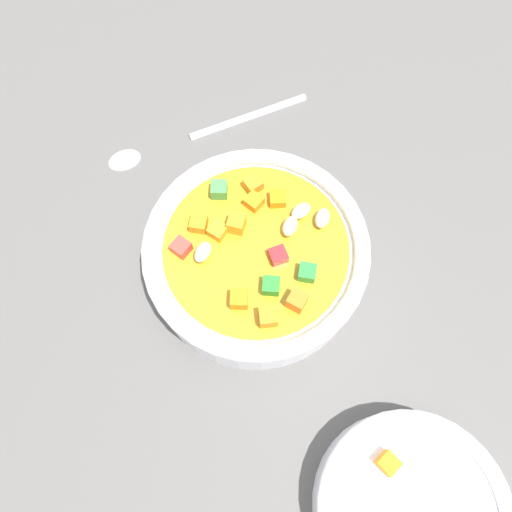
% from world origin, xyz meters
% --- Properties ---
extents(ground_plane, '(1.40, 1.40, 0.02)m').
position_xyz_m(ground_plane, '(0.00, 0.00, -0.01)').
color(ground_plane, '#565451').
extents(soup_bowl_main, '(0.20, 0.20, 0.06)m').
position_xyz_m(soup_bowl_main, '(0.00, -0.00, 0.03)').
color(soup_bowl_main, white).
rests_on(soup_bowl_main, ground_plane).
extents(spoon, '(0.10, 0.22, 0.01)m').
position_xyz_m(spoon, '(0.15, 0.06, 0.00)').
color(spoon, silver).
rests_on(spoon, ground_plane).
extents(side_bowl_small, '(0.14, 0.14, 0.05)m').
position_xyz_m(side_bowl_small, '(-0.21, -0.11, 0.02)').
color(side_bowl_small, white).
rests_on(side_bowl_small, ground_plane).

